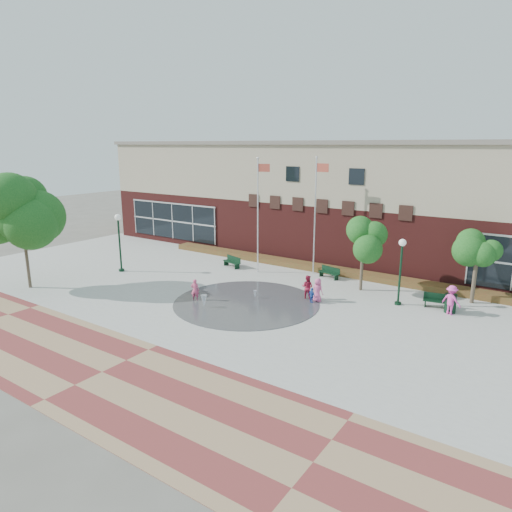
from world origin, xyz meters
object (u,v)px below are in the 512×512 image
Objects in this scene: bench_left at (232,264)px; trash_can at (450,303)px; flagpole_left at (258,210)px; flagpole_right at (316,210)px; tree_big_left at (21,209)px; child_splash at (195,290)px.

trash_can is at bearing 14.16° from bench_left.
flagpole_left is 4.86m from bench_left.
trash_can is (9.71, -2.80, -4.02)m from flagpole_right.
trash_can is 0.15× the size of tree_big_left.
trash_can is (15.52, -0.82, 0.27)m from bench_left.
tree_big_left reaches higher than child_splash.
flagpole_right is at bearing -135.76° from child_splash.
flagpole_left is at bearing -114.25° from child_splash.
flagpole_right is 10.88m from trash_can.
flagpole_left is at bearing 176.38° from trash_can.
tree_big_left is (-23.18, -10.42, 4.53)m from trash_can.
flagpole_right reaches higher than bench_left.
child_splash is (2.74, -7.14, 0.39)m from bench_left.
trash_can is 14.26m from child_splash.
bench_left is at bearing 169.14° from flagpole_left.
bench_left is at bearing -158.81° from flagpole_right.
tree_big_left is (-10.04, -11.25, 0.56)m from flagpole_left.
flagpole_right is (3.43, 1.97, 0.05)m from flagpole_left.
trash_can is at bearing -14.73° from flagpole_left.
tree_big_left is at bearing -5.61° from child_splash.
child_splash is at bearing -153.71° from trash_can.
flagpole_left is 0.99× the size of flagpole_right.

